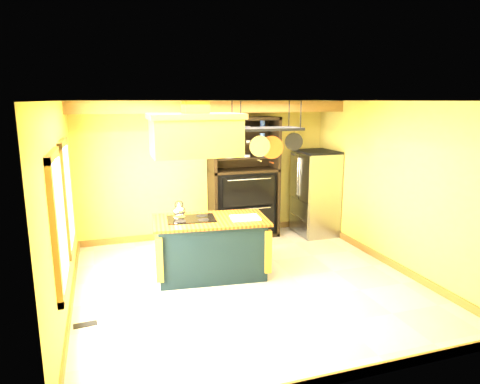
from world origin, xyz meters
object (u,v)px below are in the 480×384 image
pot_rack (266,135)px  hutch (243,191)px  kitchen_island (211,247)px  range_hood (196,133)px  refrigerator (315,195)px

pot_rack → hutch: (0.22, 1.77, -1.27)m
kitchen_island → range_hood: bearing=-173.5°
kitchen_island → range_hood: size_ratio=1.35×
kitchen_island → pot_rack: pot_rack is taller
hutch → kitchen_island: bearing=-122.5°
range_hood → kitchen_island: bearing=0.3°
range_hood → pot_rack: size_ratio=1.20×
refrigerator → pot_rack: bearing=-139.2°
range_hood → refrigerator: (2.76, 1.43, -1.42)m
range_hood → pot_rack: (1.10, 0.00, -0.05)m
kitchen_island → refrigerator: size_ratio=1.09×
kitchen_island → range_hood: (-0.20, -0.00, 1.77)m
pot_rack → range_hood: bearing=-179.8°
range_hood → refrigerator: 3.42m
refrigerator → range_hood: bearing=-152.5°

